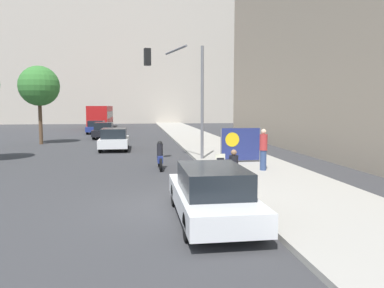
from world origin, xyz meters
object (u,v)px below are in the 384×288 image
object	(u,v)px
parked_car_curbside	(212,193)
motorcycle_on_road	(160,157)
seated_protester	(234,165)
traffic_light_pole	(183,83)
car_on_road_distant	(96,127)
jogger_on_sidewalk	(263,149)
city_bus_on_road	(101,115)
car_on_road_nearest	(114,139)
street_tree_midblock	(39,86)
protest_banner	(240,144)
car_on_road_midblock	(104,130)

from	to	relation	value
parked_car_curbside	motorcycle_on_road	size ratio (longest dim) A/B	2.30
seated_protester	traffic_light_pole	distance (m)	7.09
car_on_road_distant	jogger_on_sidewalk	bearing A→B (deg)	-69.32
seated_protester	city_bus_on_road	size ratio (longest dim) A/B	0.11
jogger_on_sidewalk	city_bus_on_road	size ratio (longest dim) A/B	0.17
car_on_road_distant	car_on_road_nearest	bearing A→B (deg)	-79.86
car_on_road_distant	street_tree_midblock	xyz separation A→B (m)	(-3.02, -11.47, 3.81)
protest_banner	car_on_road_distant	size ratio (longest dim) A/B	0.49
traffic_light_pole	car_on_road_distant	bearing A→B (deg)	106.91
car_on_road_nearest	street_tree_midblock	world-z (taller)	street_tree_midblock
jogger_on_sidewalk	car_on_road_midblock	size ratio (longest dim) A/B	0.38
jogger_on_sidewalk	parked_car_curbside	bearing A→B (deg)	40.59
car_on_road_nearest	city_bus_on_road	xyz separation A→B (m)	(-3.41, 26.90, 1.02)
car_on_road_midblock	car_on_road_distant	xyz separation A→B (m)	(-1.37, 6.37, -0.03)
parked_car_curbside	city_bus_on_road	world-z (taller)	city_bus_on_road
city_bus_on_road	street_tree_midblock	xyz separation A→B (m)	(-2.53, -22.07, 2.77)
traffic_light_pole	car_on_road_distant	distance (m)	23.88
car_on_road_nearest	jogger_on_sidewalk	bearing A→B (deg)	-55.11
parked_car_curbside	car_on_road_nearest	bearing A→B (deg)	101.91
protest_banner	motorcycle_on_road	xyz separation A→B (m)	(-4.08, -0.58, -0.49)
jogger_on_sidewalk	city_bus_on_road	world-z (taller)	city_bus_on_road
seated_protester	jogger_on_sidewalk	xyz separation A→B (m)	(1.94, 2.31, 0.29)
protest_banner	motorcycle_on_road	bearing A→B (deg)	-171.88
car_on_road_midblock	jogger_on_sidewalk	bearing A→B (deg)	-66.78
seated_protester	traffic_light_pole	xyz separation A→B (m)	(-1.16, 6.12, 3.39)
car_on_road_distant	city_bus_on_road	xyz separation A→B (m)	(-0.50, 10.59, 1.04)
car_on_road_distant	motorcycle_on_road	xyz separation A→B (m)	(5.54, -24.56, -0.14)
seated_protester	motorcycle_on_road	bearing A→B (deg)	115.14
car_on_road_nearest	motorcycle_on_road	bearing A→B (deg)	-72.41
motorcycle_on_road	street_tree_midblock	world-z (taller)	street_tree_midblock
car_on_road_midblock	street_tree_midblock	bearing A→B (deg)	-130.73
parked_car_curbside	motorcycle_on_road	xyz separation A→B (m)	(-0.86, 8.24, -0.15)
seated_protester	jogger_on_sidewalk	size ratio (longest dim) A/B	0.66
motorcycle_on_road	car_on_road_midblock	bearing A→B (deg)	102.89
car_on_road_distant	motorcycle_on_road	size ratio (longest dim) A/B	2.05
car_on_road_distant	street_tree_midblock	bearing A→B (deg)	-104.75
protest_banner	street_tree_midblock	bearing A→B (deg)	135.28
traffic_light_pole	jogger_on_sidewalk	bearing A→B (deg)	-50.91
protest_banner	car_on_road_distant	distance (m)	25.84
traffic_light_pole	motorcycle_on_road	bearing A→B (deg)	-124.38
traffic_light_pole	car_on_road_midblock	xyz separation A→B (m)	(-5.50, 16.24, -3.44)
traffic_light_pole	city_bus_on_road	size ratio (longest dim) A/B	0.55
car_on_road_distant	car_on_road_midblock	bearing A→B (deg)	-77.84
jogger_on_sidewalk	protest_banner	bearing A→B (deg)	-101.72
jogger_on_sidewalk	traffic_light_pole	bearing A→B (deg)	-71.04
jogger_on_sidewalk	car_on_road_nearest	bearing A→B (deg)	-75.23
parked_car_curbside	city_bus_on_road	xyz separation A→B (m)	(-6.89, 43.39, 1.04)
car_on_road_nearest	car_on_road_distant	world-z (taller)	car_on_road_nearest
parked_car_curbside	street_tree_midblock	xyz separation A→B (m)	(-9.42, 21.33, 3.81)
car_on_road_distant	traffic_light_pole	bearing A→B (deg)	-73.09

